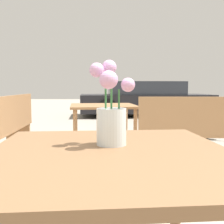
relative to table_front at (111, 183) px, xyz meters
The scene contains 6 objects.
table_front is the anchor object (origin of this frame).
flower_vase 0.24m from the table_front, 89.87° to the left, with size 0.16×0.15×0.31m.
bench_near 2.69m from the table_front, 118.00° to the left, with size 0.44×1.45×0.85m.
bench_middle 2.24m from the table_front, 64.70° to the left, with size 1.42×0.38×0.85m.
table_back 2.89m from the table_front, 93.01° to the left, with size 0.97×0.94×0.70m.
parked_car 8.26m from the table_front, 83.14° to the left, with size 4.30×2.04×1.11m.
Camera 1 is at (0.01, -0.90, 0.95)m, focal length 45.00 mm.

